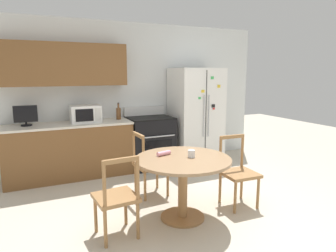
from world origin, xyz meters
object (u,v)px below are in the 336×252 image
(counter_bottle, at_px, (119,113))
(dining_chair_left, at_px, (117,198))
(microwave, at_px, (85,114))
(dining_chair_far, at_px, (149,165))
(countertop_tv, at_px, (26,115))
(dining_chair_right, at_px, (238,173))
(oven_range, at_px, (150,142))
(candle_glass, at_px, (191,154))
(refrigerator, at_px, (196,116))

(counter_bottle, height_order, dining_chair_left, counter_bottle)
(microwave, height_order, dining_chair_far, microwave)
(countertop_tv, distance_m, dining_chair_far, 2.10)
(countertop_tv, bearing_deg, dining_chair_right, -40.09)
(oven_range, bearing_deg, countertop_tv, 177.99)
(microwave, height_order, countertop_tv, countertop_tv)
(countertop_tv, relative_size, candle_glass, 4.01)
(dining_chair_right, distance_m, candle_glass, 0.79)
(dining_chair_left, distance_m, candle_glass, 0.99)
(refrigerator, distance_m, counter_bottle, 1.48)
(oven_range, distance_m, candle_glass, 2.08)
(microwave, relative_size, counter_bottle, 1.64)
(counter_bottle, relative_size, candle_glass, 3.44)
(dining_chair_right, relative_size, dining_chair_far, 1.00)
(microwave, distance_m, counter_bottle, 0.58)
(dining_chair_left, relative_size, candle_glass, 10.64)
(refrigerator, distance_m, candle_glass, 2.32)
(refrigerator, relative_size, oven_range, 1.66)
(refrigerator, bearing_deg, oven_range, 176.97)
(countertop_tv, bearing_deg, oven_range, -2.01)
(microwave, xyz_separation_m, dining_chair_right, (1.56, -2.04, -0.61))
(candle_glass, bearing_deg, refrigerator, 58.92)
(refrigerator, relative_size, counter_bottle, 6.15)
(dining_chair_left, height_order, dining_chair_far, same)
(dining_chair_right, bearing_deg, countertop_tv, -37.82)
(dining_chair_right, bearing_deg, microwave, -50.29)
(counter_bottle, distance_m, candle_glass, 2.18)
(counter_bottle, height_order, candle_glass, counter_bottle)
(refrigerator, xyz_separation_m, candle_glass, (-1.20, -1.99, -0.12))
(refrigerator, distance_m, microwave, 2.05)
(dining_chair_left, bearing_deg, counter_bottle, 69.05)
(dining_chair_far, bearing_deg, dining_chair_left, -41.19)
(refrigerator, height_order, candle_glass, refrigerator)
(countertop_tv, height_order, dining_chair_right, countertop_tv)
(refrigerator, height_order, dining_chair_right, refrigerator)
(refrigerator, bearing_deg, counter_bottle, 173.59)
(counter_bottle, bearing_deg, dining_chair_far, -87.52)
(countertop_tv, xyz_separation_m, dining_chair_right, (2.46, -2.07, -0.63))
(countertop_tv, relative_size, counter_bottle, 1.17)
(counter_bottle, bearing_deg, oven_range, -11.97)
(refrigerator, distance_m, dining_chair_far, 1.88)
(oven_range, distance_m, dining_chair_right, 2.04)
(dining_chair_far, bearing_deg, dining_chair_right, 46.86)
(counter_bottle, xyz_separation_m, dining_chair_far, (0.06, -1.33, -0.58))
(oven_range, distance_m, microwave, 1.26)
(dining_chair_far, xyz_separation_m, candle_glass, (0.21, -0.82, 0.34))
(dining_chair_right, bearing_deg, candle_glass, 5.32)
(counter_bottle, height_order, dining_chair_right, counter_bottle)
(countertop_tv, height_order, candle_glass, countertop_tv)
(oven_range, relative_size, dining_chair_right, 1.20)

